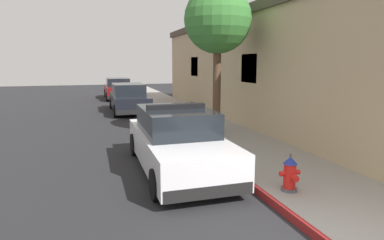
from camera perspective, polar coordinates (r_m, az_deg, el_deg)
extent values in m
cube|color=#232326|center=(13.57, -22.79, -2.82)|extent=(28.76, 60.00, 0.20)
cube|color=gray|center=(14.20, 1.98, -0.77)|extent=(2.61, 60.00, 0.16)
cube|color=maroon|center=(13.83, -3.30, -1.06)|extent=(0.08, 60.00, 0.16)
cube|color=tan|center=(14.56, 20.05, 7.56)|extent=(5.77, 25.21, 4.53)
cube|color=#473D33|center=(14.69, 20.63, 17.12)|extent=(6.01, 25.45, 0.36)
cube|color=black|center=(13.05, 9.90, 8.81)|extent=(0.06, 1.30, 1.10)
cube|color=black|center=(19.61, 0.48, 9.25)|extent=(0.06, 1.30, 1.10)
cube|color=white|center=(8.36, -2.56, -4.81)|extent=(1.84, 4.80, 0.76)
cube|color=black|center=(8.36, -2.85, -0.04)|extent=(1.64, 2.50, 0.60)
cube|color=black|center=(6.31, 2.87, -12.25)|extent=(1.76, 0.16, 0.24)
cube|color=black|center=(10.64, -5.69, -3.10)|extent=(1.76, 0.16, 0.24)
cylinder|color=black|center=(9.90, -9.86, -4.19)|extent=(0.22, 0.64, 0.64)
cylinder|color=black|center=(10.24, -0.25, -3.57)|extent=(0.22, 0.64, 0.64)
cylinder|color=black|center=(6.68, -6.13, -11.03)|extent=(0.22, 0.64, 0.64)
cylinder|color=black|center=(7.18, 7.68, -9.56)|extent=(0.22, 0.64, 0.64)
cube|color=black|center=(8.26, -2.79, 2.36)|extent=(1.48, 0.20, 0.12)
cube|color=red|center=(8.18, -5.17, 2.26)|extent=(0.44, 0.18, 0.11)
cube|color=#1E33E0|center=(8.35, -0.46, 2.45)|extent=(0.44, 0.18, 0.11)
cube|color=black|center=(18.71, -10.85, 3.17)|extent=(1.84, 4.80, 0.76)
cube|color=black|center=(18.79, -10.96, 5.28)|extent=(1.64, 2.50, 0.60)
cube|color=black|center=(16.43, -9.93, 1.39)|extent=(1.76, 0.16, 0.24)
cube|color=black|center=(21.05, -11.52, 3.16)|extent=(1.76, 0.16, 0.24)
cylinder|color=black|center=(20.35, -13.75, 2.86)|extent=(0.22, 0.64, 0.64)
cylinder|color=black|center=(20.52, -8.95, 3.07)|extent=(0.22, 0.64, 0.64)
cylinder|color=black|center=(16.99, -13.08, 1.55)|extent=(0.22, 0.64, 0.64)
cylinder|color=black|center=(17.18, -7.35, 1.82)|extent=(0.22, 0.64, 0.64)
cube|color=maroon|center=(25.94, -12.70, 4.92)|extent=(1.84, 4.80, 0.76)
cube|color=black|center=(26.05, -12.78, 6.44)|extent=(1.64, 2.50, 0.60)
cube|color=black|center=(23.64, -12.24, 3.85)|extent=(1.76, 0.16, 0.24)
cube|color=black|center=(28.29, -13.05, 4.77)|extent=(1.76, 0.16, 0.24)
cylinder|color=black|center=(27.61, -14.74, 4.58)|extent=(0.22, 0.64, 0.64)
cylinder|color=black|center=(27.73, -11.17, 4.74)|extent=(0.22, 0.64, 0.64)
cylinder|color=black|center=(24.23, -14.40, 3.91)|extent=(0.22, 0.64, 0.64)
cylinder|color=black|center=(24.36, -10.35, 4.09)|extent=(0.22, 0.64, 0.64)
cylinder|color=#4C4C51|center=(7.02, 16.43, -11.41)|extent=(0.32, 0.32, 0.06)
cylinder|color=red|center=(6.93, 16.54, -9.25)|extent=(0.24, 0.24, 0.50)
cone|color=navy|center=(6.83, 16.67, -6.71)|extent=(0.28, 0.28, 0.14)
cylinder|color=#4C4C51|center=(6.81, 16.72, -5.90)|extent=(0.05, 0.05, 0.06)
cylinder|color=red|center=(6.82, 15.36, -8.97)|extent=(0.10, 0.10, 0.10)
cylinder|color=red|center=(7.00, 17.74, -8.59)|extent=(0.10, 0.10, 0.10)
cylinder|color=red|center=(6.79, 17.39, -9.62)|extent=(0.13, 0.12, 0.13)
cylinder|color=brown|center=(11.88, 4.31, 5.32)|extent=(0.28, 0.28, 3.20)
sphere|color=#387A33|center=(11.94, 4.46, 16.97)|extent=(2.34, 2.34, 2.34)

